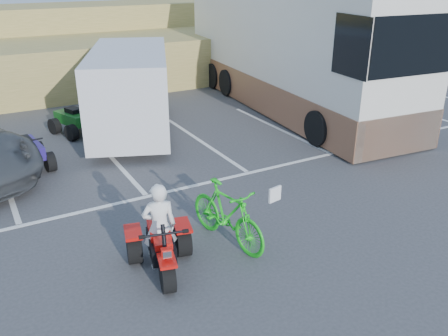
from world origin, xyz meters
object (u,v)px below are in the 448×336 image
rider (160,227)px  green_dirt_bike (227,214)px  rv_motorhome (289,57)px  cargo_trailer (131,89)px  quad_atv_blue (28,169)px  red_trike_atv (163,271)px  quad_atv_green (76,134)px

rider → green_dirt_bike: bearing=-160.9°
green_dirt_bike → rv_motorhome: bearing=36.5°
cargo_trailer → quad_atv_blue: (-3.33, -1.44, -1.37)m
green_dirt_bike → quad_atv_blue: green_dirt_bike is taller
rider → rv_motorhome: (8.00, 7.28, 1.00)m
red_trike_atv → green_dirt_bike: size_ratio=0.77×
red_trike_atv → green_dirt_bike: green_dirt_bike is taller
green_dirt_bike → rv_motorhome: size_ratio=0.17×
red_trike_atv → cargo_trailer: (2.02, 7.24, 1.37)m
green_dirt_bike → rv_motorhome: 9.83m
red_trike_atv → cargo_trailer: bearing=88.3°
green_dirt_bike → quad_atv_blue: 6.19m
red_trike_atv → rider: 0.80m
rv_motorhome → quad_atv_green: size_ratio=8.32×
green_dirt_bike → quad_atv_green: bearing=86.6°
rider → rv_motorhome: 10.86m
quad_atv_blue → quad_atv_green: (1.73, 2.22, 0.00)m
green_dirt_bike → quad_atv_green: 7.84m
green_dirt_bike → cargo_trailer: size_ratio=0.34×
green_dirt_bike → rv_motorhome: rv_motorhome is taller
green_dirt_bike → cargo_trailer: cargo_trailer is taller
quad_atv_blue → red_trike_atv: bearing=-83.8°
quad_atv_blue → quad_atv_green: 2.82m
rider → quad_atv_green: (0.38, 7.88, -0.79)m
green_dirt_bike → quad_atv_green: green_dirt_bike is taller
green_dirt_bike → cargo_trailer: (0.61, 6.97, 0.77)m
red_trike_atv → quad_atv_green: 8.04m
rider → rv_motorhome: bearing=-123.8°
green_dirt_bike → quad_atv_green: (-0.99, 7.76, -0.60)m
rider → quad_atv_blue: rider is taller
rv_motorhome → quad_atv_green: (-7.62, 0.60, -1.79)m
rider → quad_atv_green: bearing=-78.9°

